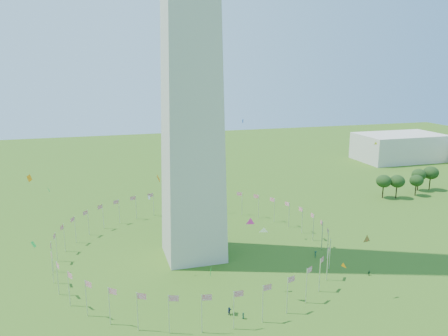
{
  "coord_description": "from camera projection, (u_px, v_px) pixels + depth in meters",
  "views": [
    {
      "loc": [
        -25.83,
        -70.64,
        55.86
      ],
      "look_at": [
        5.14,
        35.0,
        30.16
      ],
      "focal_mm": 35.0,
      "sensor_mm": 36.0,
      "label": 1
    }
  ],
  "objects": [
    {
      "name": "tree_line_east",
      "position": [
        425.0,
        183.0,
        195.64
      ],
      "size": [
        53.36,
        15.93,
        10.86
      ],
      "color": "#214416",
      "rests_on": "ground"
    },
    {
      "name": "crowd",
      "position": [
        295.0,
        333.0,
        92.37
      ],
      "size": [
        99.25,
        56.01,
        2.03
      ],
      "color": "#531317",
      "rests_on": "ground"
    },
    {
      "name": "gov_building_east_a",
      "position": [
        399.0,
        147.0,
        265.23
      ],
      "size": [
        50.0,
        30.0,
        16.0
      ],
      "primitive_type": "cube",
      "color": "beige",
      "rests_on": "ground"
    },
    {
      "name": "kites_aloft",
      "position": [
        272.0,
        219.0,
        104.1
      ],
      "size": [
        101.11,
        73.8,
        35.61
      ],
      "color": "#CC2699",
      "rests_on": "ground"
    },
    {
      "name": "flag_ring",
      "position": [
        194.0,
        241.0,
        131.49
      ],
      "size": [
        80.24,
        80.24,
        9.0
      ],
      "color": "silver",
      "rests_on": "ground"
    }
  ]
}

